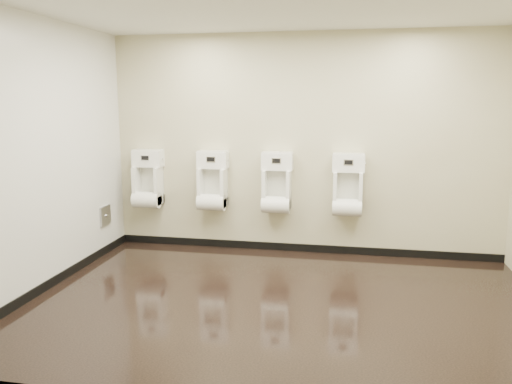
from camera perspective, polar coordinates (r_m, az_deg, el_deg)
ground at (r=5.02m, az=3.15°, el=-12.54°), size 5.00×3.50×0.00m
ceiling at (r=4.71m, az=3.51°, el=20.70°), size 5.00×3.50×0.00m
back_wall at (r=6.39m, az=5.37°, el=5.34°), size 5.00×0.02×2.80m
front_wall at (r=2.95m, az=-1.10°, el=-0.45°), size 5.00×0.02×2.80m
left_wall at (r=5.56m, az=-23.19°, el=3.81°), size 0.02×3.50×2.80m
tile_overlay_left at (r=5.56m, az=-23.15°, el=3.81°), size 0.01×3.50×2.80m
skirting_back at (r=6.64m, az=5.16°, el=-6.36°), size 5.00×0.02×0.10m
skirting_left at (r=5.85m, az=-22.15°, el=-9.43°), size 0.02×3.50×0.10m
access_panel at (r=6.72m, az=-16.85°, el=-2.60°), size 0.04×0.25×0.25m
urinal_0 at (r=6.84m, az=-12.27°, el=1.01°), size 0.41×0.31×0.76m
urinal_1 at (r=6.54m, az=-5.01°, el=0.79°), size 0.41×0.31×0.76m
urinal_2 at (r=6.36m, az=2.38°, el=0.56°), size 0.41×0.31×0.76m
urinal_3 at (r=6.30m, az=10.43°, el=0.29°), size 0.41×0.31×0.76m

